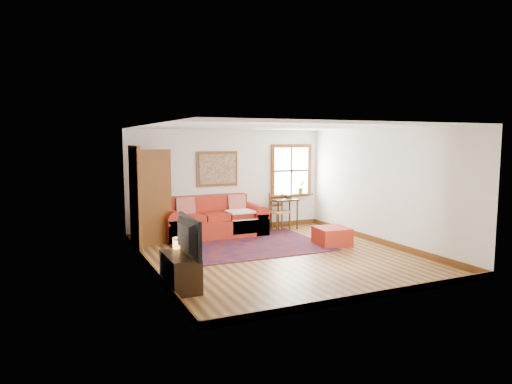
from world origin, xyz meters
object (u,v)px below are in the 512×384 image
red_ottoman (332,236)px  side_table (284,204)px  ladder_back_chair (278,210)px  media_cabinet (180,271)px  red_leather_sofa (214,223)px

red_ottoman → side_table: side_table is taller
ladder_back_chair → media_cabinet: ladder_back_chair is taller
ladder_back_chair → media_cabinet: (-3.44, -3.42, -0.25)m
red_ottoman → side_table: bearing=98.4°
media_cabinet → side_table: bearing=43.8°
side_table → ladder_back_chair: (-0.20, -0.07, -0.13)m
side_table → media_cabinet: 5.05m
red_leather_sofa → media_cabinet: bearing=-116.9°
red_leather_sofa → ladder_back_chair: size_ratio=2.55×
red_leather_sofa → side_table: size_ratio=3.13×
side_table → ladder_back_chair: 0.25m
side_table → media_cabinet: (-3.64, -3.49, -0.38)m
red_leather_sofa → red_ottoman: bearing=-43.9°
red_leather_sofa → media_cabinet: 3.80m
side_table → media_cabinet: size_ratio=0.81×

